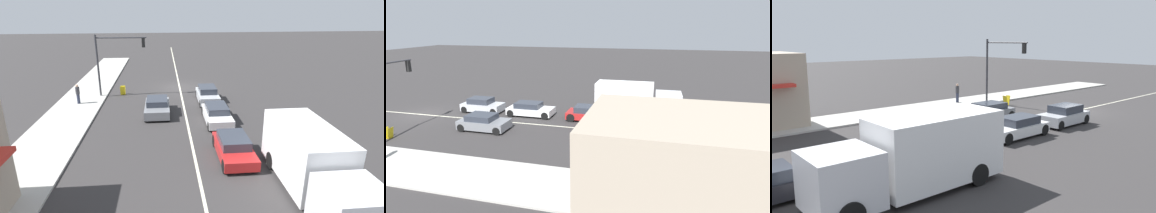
# 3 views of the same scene
# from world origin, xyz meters

# --- Properties ---
(ground_plane) EXTENTS (160.00, 160.00, 0.00)m
(ground_plane) POSITION_xyz_m (0.00, 18.00, 0.00)
(ground_plane) COLOR #333030
(sidewalk_right) EXTENTS (4.00, 73.00, 0.12)m
(sidewalk_right) POSITION_xyz_m (9.00, 18.50, 0.06)
(sidewalk_right) COLOR #B2AFA8
(sidewalk_right) RESTS_ON ground
(lane_marking_center) EXTENTS (0.16, 60.00, 0.01)m
(lane_marking_center) POSITION_xyz_m (0.00, 0.00, 0.00)
(lane_marking_center) COLOR beige
(lane_marking_center) RESTS_ON ground
(building_corner_store) EXTENTS (6.11, 9.40, 4.70)m
(building_corner_store) POSITION_xyz_m (10.88, 22.82, 2.47)
(building_corner_store) COLOR tan
(building_corner_store) RESTS_ON sidewalk_right
(warning_aframe_sign) EXTENTS (0.45, 0.53, 0.84)m
(warning_aframe_sign) POSITION_xyz_m (5.56, 2.18, 0.43)
(warning_aframe_sign) COLOR yellow
(warning_aframe_sign) RESTS_ON ground
(delivery_truck) EXTENTS (2.44, 7.50, 2.87)m
(delivery_truck) POSITION_xyz_m (-5.00, 18.86, 1.47)
(delivery_truck) COLOR silver
(delivery_truck) RESTS_ON ground
(suv_grey) EXTENTS (1.91, 3.83, 1.25)m
(suv_grey) POSITION_xyz_m (2.20, 7.85, 0.61)
(suv_grey) COLOR slate
(suv_grey) RESTS_ON ground
(van_white) EXTENTS (1.80, 4.11, 1.23)m
(van_white) POSITION_xyz_m (-2.20, 9.86, 0.60)
(van_white) COLOR silver
(van_white) RESTS_ON ground
(sedan_silver) EXTENTS (1.74, 3.80, 1.35)m
(sedan_silver) POSITION_xyz_m (-2.20, 5.03, 0.64)
(sedan_silver) COLOR #B7BABF
(sedan_silver) RESTS_ON ground
(hatchback_red) EXTENTS (1.87, 3.99, 1.25)m
(hatchback_red) POSITION_xyz_m (-2.20, 15.35, 0.61)
(hatchback_red) COLOR #AD1E1E
(hatchback_red) RESTS_ON ground
(sedan_dark) EXTENTS (1.83, 4.11, 1.25)m
(sedan_dark) POSITION_xyz_m (-2.20, 23.83, 0.61)
(sedan_dark) COLOR black
(sedan_dark) RESTS_ON ground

